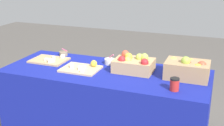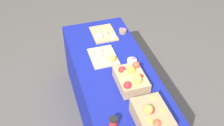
{
  "view_description": "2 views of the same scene",
  "coord_description": "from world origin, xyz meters",
  "px_view_note": "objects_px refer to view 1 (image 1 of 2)",
  "views": [
    {
      "loc": [
        0.99,
        -2.39,
        1.68
      ],
      "look_at": [
        0.04,
        0.07,
        0.8
      ],
      "focal_mm": 47.68,
      "sensor_mm": 36.0,
      "label": 1
    },
    {
      "loc": [
        2.05,
        -0.66,
        2.63
      ],
      "look_at": [
        0.06,
        -0.05,
        0.89
      ],
      "focal_mm": 45.36,
      "sensor_mm": 36.0,
      "label": 2
    }
  ],
  "objects_px": {
    "apple_crate_left": "(187,69)",
    "cutting_board_front": "(82,68)",
    "cutting_board_back": "(50,60)",
    "sample_bowl_near": "(110,61)",
    "sample_bowl_mid": "(63,53)",
    "coffee_cup": "(175,84)",
    "apple_crate_middle": "(134,64)"
  },
  "relations": [
    {
      "from": "apple_crate_left",
      "to": "cutting_board_front",
      "type": "relative_size",
      "value": 1.07
    },
    {
      "from": "cutting_board_back",
      "to": "sample_bowl_near",
      "type": "distance_m",
      "value": 0.62
    },
    {
      "from": "cutting_board_front",
      "to": "sample_bowl_mid",
      "type": "xyz_separation_m",
      "value": [
        -0.39,
        0.34,
        0.01
      ]
    },
    {
      "from": "coffee_cup",
      "to": "cutting_board_front",
      "type": "bearing_deg",
      "value": 168.84
    },
    {
      "from": "cutting_board_back",
      "to": "coffee_cup",
      "type": "relative_size",
      "value": 3.43
    },
    {
      "from": "sample_bowl_mid",
      "to": "coffee_cup",
      "type": "distance_m",
      "value": 1.38
    },
    {
      "from": "cutting_board_front",
      "to": "coffee_cup",
      "type": "relative_size",
      "value": 3.36
    },
    {
      "from": "apple_crate_middle",
      "to": "coffee_cup",
      "type": "distance_m",
      "value": 0.52
    },
    {
      "from": "sample_bowl_near",
      "to": "cutting_board_front",
      "type": "bearing_deg",
      "value": -126.02
    },
    {
      "from": "cutting_board_back",
      "to": "apple_crate_middle",
      "type": "bearing_deg",
      "value": 1.24
    },
    {
      "from": "apple_crate_middle",
      "to": "cutting_board_back",
      "type": "relative_size",
      "value": 1.0
    },
    {
      "from": "coffee_cup",
      "to": "cutting_board_back",
      "type": "bearing_deg",
      "value": 167.51
    },
    {
      "from": "apple_crate_middle",
      "to": "apple_crate_left",
      "type": "bearing_deg",
      "value": 0.39
    },
    {
      "from": "cutting_board_front",
      "to": "apple_crate_middle",
      "type": "bearing_deg",
      "value": 16.18
    },
    {
      "from": "apple_crate_left",
      "to": "coffee_cup",
      "type": "height_order",
      "value": "apple_crate_left"
    },
    {
      "from": "apple_crate_left",
      "to": "cutting_board_front",
      "type": "xyz_separation_m",
      "value": [
        -0.94,
        -0.14,
        -0.07
      ]
    },
    {
      "from": "apple_crate_left",
      "to": "cutting_board_front",
      "type": "height_order",
      "value": "apple_crate_left"
    },
    {
      "from": "apple_crate_middle",
      "to": "sample_bowl_near",
      "type": "bearing_deg",
      "value": 158.47
    },
    {
      "from": "apple_crate_left",
      "to": "apple_crate_middle",
      "type": "bearing_deg",
      "value": -179.61
    },
    {
      "from": "cutting_board_front",
      "to": "cutting_board_back",
      "type": "height_order",
      "value": "cutting_board_front"
    },
    {
      "from": "cutting_board_back",
      "to": "coffee_cup",
      "type": "distance_m",
      "value": 1.34
    },
    {
      "from": "apple_crate_left",
      "to": "cutting_board_back",
      "type": "distance_m",
      "value": 1.37
    },
    {
      "from": "cutting_board_back",
      "to": "sample_bowl_near",
      "type": "height_order",
      "value": "sample_bowl_near"
    },
    {
      "from": "cutting_board_front",
      "to": "coffee_cup",
      "type": "height_order",
      "value": "coffee_cup"
    },
    {
      "from": "sample_bowl_mid",
      "to": "apple_crate_middle",
      "type": "bearing_deg",
      "value": -13.68
    },
    {
      "from": "sample_bowl_near",
      "to": "coffee_cup",
      "type": "distance_m",
      "value": 0.82
    },
    {
      "from": "apple_crate_middle",
      "to": "sample_bowl_mid",
      "type": "relative_size",
      "value": 3.92
    },
    {
      "from": "sample_bowl_near",
      "to": "sample_bowl_mid",
      "type": "distance_m",
      "value": 0.58
    },
    {
      "from": "cutting_board_front",
      "to": "coffee_cup",
      "type": "distance_m",
      "value": 0.9
    },
    {
      "from": "coffee_cup",
      "to": "apple_crate_left",
      "type": "bearing_deg",
      "value": 80.04
    },
    {
      "from": "cutting_board_back",
      "to": "sample_bowl_near",
      "type": "bearing_deg",
      "value": 12.29
    },
    {
      "from": "apple_crate_middle",
      "to": "cutting_board_back",
      "type": "height_order",
      "value": "apple_crate_middle"
    }
  ]
}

